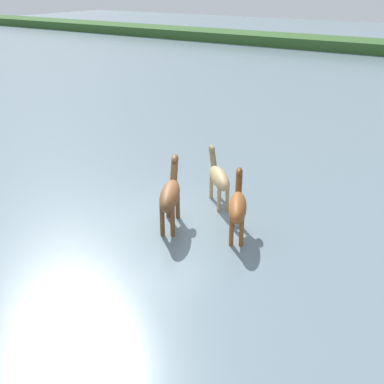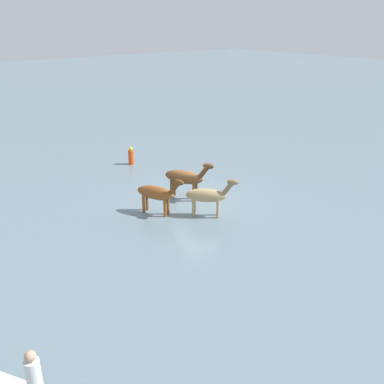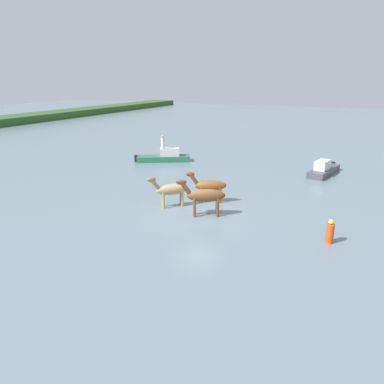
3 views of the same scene
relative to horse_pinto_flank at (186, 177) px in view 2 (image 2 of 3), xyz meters
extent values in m
plane|color=slate|center=(-0.22, 0.39, -1.14)|extent=(169.84, 169.84, 0.00)
ellipsoid|color=brown|center=(0.04, -0.09, 0.01)|extent=(1.50, 2.13, 0.70)
cylinder|color=brown|center=(-0.39, 0.39, -0.57)|extent=(0.15, 0.15, 1.15)
cylinder|color=brown|center=(-0.09, 0.55, -0.57)|extent=(0.15, 0.15, 1.15)
cylinder|color=brown|center=(0.18, -0.72, -0.57)|extent=(0.15, 0.15, 1.15)
cylinder|color=brown|center=(0.48, -0.56, -0.57)|extent=(0.15, 0.15, 1.15)
cylinder|color=#50311A|center=(-0.46, 0.90, 0.46)|extent=(0.51, 0.68, 0.77)
ellipsoid|color=#50311A|center=(-0.56, 1.09, 0.78)|extent=(0.48, 0.62, 0.31)
ellipsoid|color=tan|center=(0.57, 2.27, -0.10)|extent=(1.73, 1.73, 0.64)
cylinder|color=tan|center=(0.06, 2.56, -0.62)|extent=(0.14, 0.14, 1.05)
cylinder|color=tan|center=(0.28, 2.78, -0.62)|extent=(0.14, 0.14, 1.05)
cylinder|color=tan|center=(0.86, 1.76, -0.62)|extent=(0.14, 0.14, 1.05)
cylinder|color=tan|center=(1.08, 1.97, -0.62)|extent=(0.14, 0.14, 1.05)
cylinder|color=olive|center=(-0.14, 2.98, 0.32)|extent=(0.56, 0.57, 0.70)
ellipsoid|color=olive|center=(-0.28, 3.12, 0.60)|extent=(0.52, 0.52, 0.28)
ellipsoid|color=brown|center=(2.22, 0.55, -0.09)|extent=(1.36, 1.96, 0.64)
cylinder|color=brown|center=(1.83, 1.00, -0.62)|extent=(0.14, 0.14, 1.05)
cylinder|color=brown|center=(2.10, 1.13, -0.62)|extent=(0.14, 0.14, 1.05)
cylinder|color=brown|center=(2.34, -0.03, -0.62)|extent=(0.14, 0.14, 1.05)
cylinder|color=brown|center=(2.62, 0.11, -0.62)|extent=(0.14, 0.14, 1.05)
cylinder|color=brown|center=(1.77, 1.46, 0.33)|extent=(0.46, 0.62, 0.70)
ellipsoid|color=brown|center=(1.68, 1.64, 0.62)|extent=(0.43, 0.57, 0.28)
cylinder|color=silver|center=(10.72, 8.66, 0.52)|extent=(0.32, 0.32, 0.95)
sphere|color=tan|center=(10.72, 8.66, 1.12)|extent=(0.24, 0.24, 0.24)
cylinder|color=#E54C19|center=(-0.70, -6.52, -0.69)|extent=(0.36, 0.36, 0.90)
sphere|color=yellow|center=(-0.70, -6.52, -0.12)|extent=(0.24, 0.24, 0.24)
camera|label=1|loc=(7.98, -10.94, 6.46)|focal=42.48mm
camera|label=2|loc=(12.33, 15.90, 7.44)|focal=39.61mm
camera|label=3|loc=(-17.06, -7.34, 6.03)|focal=33.98mm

